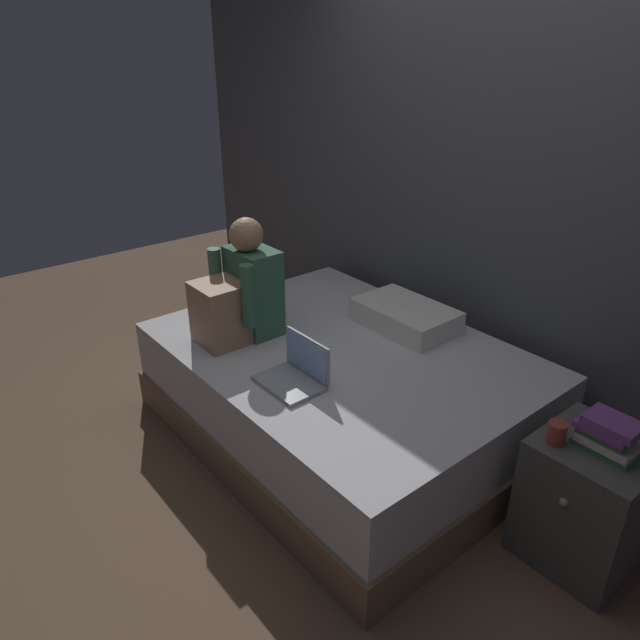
{
  "coord_description": "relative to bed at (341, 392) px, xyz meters",
  "views": [
    {
      "loc": [
        1.84,
        -1.52,
        2.03
      ],
      "look_at": [
        -0.14,
        0.1,
        0.79
      ],
      "focal_mm": 32.84,
      "sensor_mm": 36.0,
      "label": 1
    }
  ],
  "objects": [
    {
      "name": "person_sitting",
      "position": [
        -0.47,
        -0.32,
        0.52
      ],
      "size": [
        0.39,
        0.44,
        0.66
      ],
      "color": "#38664C",
      "rests_on": "bed"
    },
    {
      "name": "bed",
      "position": [
        0.0,
        0.0,
        0.0
      ],
      "size": [
        2.0,
        1.5,
        0.54
      ],
      "color": "#7A6047",
      "rests_on": "ground_plane"
    },
    {
      "name": "ground_plane",
      "position": [
        0.2,
        -0.3,
        -0.27
      ],
      "size": [
        8.0,
        8.0,
        0.0
      ],
      "primitive_type": "plane",
      "color": "brown"
    },
    {
      "name": "wall_back",
      "position": [
        0.2,
        0.9,
        1.08
      ],
      "size": [
        5.6,
        0.1,
        2.7
      ],
      "primitive_type": "cube",
      "color": "#4C4F54",
      "rests_on": "ground_plane"
    },
    {
      "name": "pillow",
      "position": [
        0.03,
        0.45,
        0.34
      ],
      "size": [
        0.56,
        0.36,
        0.13
      ],
      "primitive_type": "cube",
      "color": "silver",
      "rests_on": "bed"
    },
    {
      "name": "laptop",
      "position": [
        0.11,
        -0.39,
        0.33
      ],
      "size": [
        0.32,
        0.23,
        0.22
      ],
      "color": "#9EA0A5",
      "rests_on": "bed"
    },
    {
      "name": "book_stack",
      "position": [
        1.32,
        0.21,
        0.38
      ],
      "size": [
        0.23,
        0.15,
        0.14
      ],
      "color": "#387042",
      "rests_on": "nightstand"
    },
    {
      "name": "mug",
      "position": [
        1.17,
        0.1,
        0.35
      ],
      "size": [
        0.08,
        0.08,
        0.09
      ],
      "primitive_type": "cylinder",
      "color": "#933833",
      "rests_on": "nightstand"
    },
    {
      "name": "nightstand",
      "position": [
        1.3,
        0.22,
        0.02
      ],
      "size": [
        0.44,
        0.46,
        0.57
      ],
      "color": "#474442",
      "rests_on": "ground_plane"
    }
  ]
}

